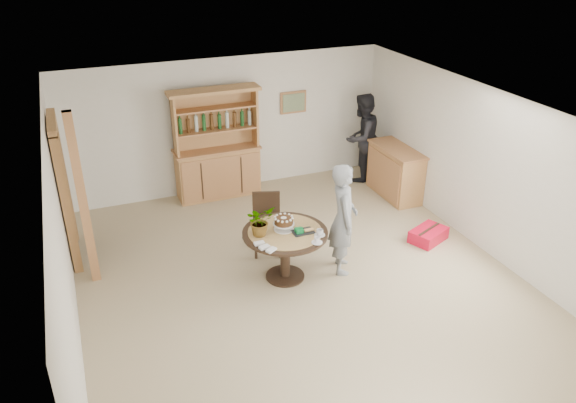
{
  "coord_description": "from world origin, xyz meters",
  "views": [
    {
      "loc": [
        -2.66,
        -6.09,
        4.6
      ],
      "look_at": [
        0.0,
        0.52,
        1.05
      ],
      "focal_mm": 35.0,
      "sensor_mm": 36.0,
      "label": 1
    }
  ],
  "objects_px": {
    "hutch": "(217,161)",
    "adult_person": "(361,138)",
    "dining_table": "(285,241)",
    "teen_boy": "(343,219)",
    "dining_chair": "(267,219)",
    "red_suitcase": "(428,235)",
    "sideboard": "(395,172)"
  },
  "relations": [
    {
      "from": "dining_table",
      "to": "teen_boy",
      "type": "distance_m",
      "value": 0.89
    },
    {
      "from": "teen_boy",
      "to": "adult_person",
      "type": "bearing_deg",
      "value": -12.97
    },
    {
      "from": "sideboard",
      "to": "adult_person",
      "type": "bearing_deg",
      "value": 104.89
    },
    {
      "from": "dining_table",
      "to": "dining_chair",
      "type": "xyz_separation_m",
      "value": [
        0.02,
        0.83,
        -0.07
      ]
    },
    {
      "from": "teen_boy",
      "to": "red_suitcase",
      "type": "bearing_deg",
      "value": -62.81
    },
    {
      "from": "adult_person",
      "to": "sideboard",
      "type": "bearing_deg",
      "value": 80.05
    },
    {
      "from": "hutch",
      "to": "red_suitcase",
      "type": "xyz_separation_m",
      "value": [
        2.66,
        -2.91,
        -0.59
      ]
    },
    {
      "from": "dining_chair",
      "to": "adult_person",
      "type": "xyz_separation_m",
      "value": [
        2.64,
        1.85,
        0.33
      ]
    },
    {
      "from": "hutch",
      "to": "red_suitcase",
      "type": "bearing_deg",
      "value": -47.54
    },
    {
      "from": "adult_person",
      "to": "red_suitcase",
      "type": "relative_size",
      "value": 2.45
    },
    {
      "from": "hutch",
      "to": "adult_person",
      "type": "bearing_deg",
      "value": -6.89
    },
    {
      "from": "red_suitcase",
      "to": "teen_boy",
      "type": "bearing_deg",
      "value": 163.85
    },
    {
      "from": "dining_chair",
      "to": "red_suitcase",
      "type": "distance_m",
      "value": 2.64
    },
    {
      "from": "hutch",
      "to": "adult_person",
      "type": "xyz_separation_m",
      "value": [
        2.8,
        -0.34,
        0.18
      ]
    },
    {
      "from": "dining_chair",
      "to": "red_suitcase",
      "type": "height_order",
      "value": "dining_chair"
    },
    {
      "from": "adult_person",
      "to": "hutch",
      "type": "bearing_deg",
      "value": -31.73
    },
    {
      "from": "sideboard",
      "to": "adult_person",
      "type": "relative_size",
      "value": 0.73
    },
    {
      "from": "dining_table",
      "to": "dining_chair",
      "type": "bearing_deg",
      "value": 88.31
    },
    {
      "from": "sideboard",
      "to": "red_suitcase",
      "type": "bearing_deg",
      "value": -102.71
    },
    {
      "from": "dining_chair",
      "to": "adult_person",
      "type": "relative_size",
      "value": 0.54
    },
    {
      "from": "sideboard",
      "to": "dining_table",
      "type": "relative_size",
      "value": 1.05
    },
    {
      "from": "dining_table",
      "to": "red_suitcase",
      "type": "distance_m",
      "value": 2.58
    },
    {
      "from": "dining_chair",
      "to": "teen_boy",
      "type": "relative_size",
      "value": 0.57
    },
    {
      "from": "sideboard",
      "to": "dining_chair",
      "type": "relative_size",
      "value": 1.33
    },
    {
      "from": "hutch",
      "to": "teen_boy",
      "type": "relative_size",
      "value": 1.22
    },
    {
      "from": "dining_chair",
      "to": "dining_table",
      "type": "bearing_deg",
      "value": -73.88
    },
    {
      "from": "sideboard",
      "to": "red_suitcase",
      "type": "relative_size",
      "value": 1.78
    },
    {
      "from": "dining_table",
      "to": "red_suitcase",
      "type": "bearing_deg",
      "value": 2.45
    },
    {
      "from": "hutch",
      "to": "dining_table",
      "type": "distance_m",
      "value": 3.02
    },
    {
      "from": "dining_table",
      "to": "red_suitcase",
      "type": "height_order",
      "value": "dining_table"
    },
    {
      "from": "teen_boy",
      "to": "adult_person",
      "type": "relative_size",
      "value": 0.96
    },
    {
      "from": "dining_table",
      "to": "teen_boy",
      "type": "xyz_separation_m",
      "value": [
        0.85,
        -0.1,
        0.23
      ]
    }
  ]
}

